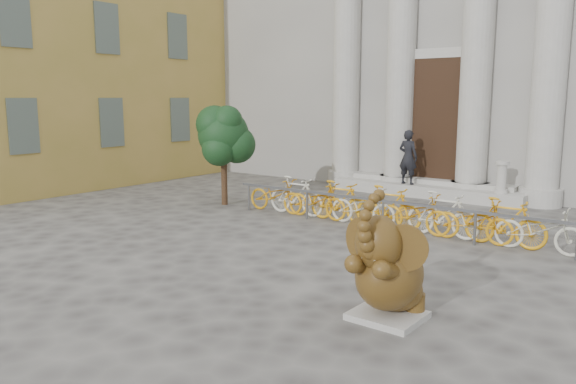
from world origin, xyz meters
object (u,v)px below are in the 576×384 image
Objects in this scene: tree at (224,136)px; elephant_statue at (388,273)px; bike_rack at (388,208)px; pedestrian at (408,157)px.

elephant_statue is at bearing -32.57° from tree.
bike_rack is 4.75m from pedestrian.
pedestrian is at bearing 52.39° from tree.
pedestrian is (-4.06, 9.33, 0.53)m from elephant_statue.
pedestrian is (3.48, 4.51, -0.75)m from tree.
elephant_statue is 9.04m from tree.
bike_rack is 3.01× the size of tree.
pedestrian reaches higher than bike_rack.
tree is at bearing 148.85° from elephant_statue.
elephant_statue is 5.50m from bike_rack.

